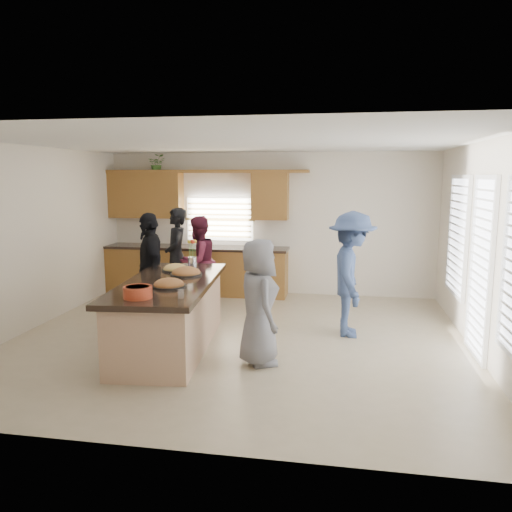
% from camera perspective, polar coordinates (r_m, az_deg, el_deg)
% --- Properties ---
extents(floor, '(6.50, 6.50, 0.00)m').
position_cam_1_polar(floor, '(7.35, -2.08, -9.47)').
color(floor, '#BDAB8C').
rests_on(floor, ground).
extents(room_shell, '(6.52, 6.02, 2.81)m').
position_cam_1_polar(room_shell, '(6.98, -2.17, 5.49)').
color(room_shell, silver).
rests_on(room_shell, ground).
extents(back_cabinetry, '(4.08, 0.66, 2.46)m').
position_cam_1_polar(back_cabinetry, '(10.08, -7.04, 0.92)').
color(back_cabinetry, olive).
rests_on(back_cabinetry, ground).
extents(right_wall_glazing, '(0.06, 4.00, 2.25)m').
position_cam_1_polar(right_wall_glazing, '(6.97, 24.44, 0.05)').
color(right_wall_glazing, white).
rests_on(right_wall_glazing, ground).
extents(island, '(1.39, 2.79, 0.95)m').
position_cam_1_polar(island, '(6.95, -9.82, -6.81)').
color(island, tan).
rests_on(island, ground).
extents(platter_front, '(0.43, 0.43, 0.17)m').
position_cam_1_polar(platter_front, '(6.43, -9.92, -3.28)').
color(platter_front, black).
rests_on(platter_front, island).
extents(platter_mid, '(0.45, 0.45, 0.18)m').
position_cam_1_polar(platter_mid, '(7.16, -7.98, -1.96)').
color(platter_mid, black).
rests_on(platter_mid, island).
extents(platter_back, '(0.39, 0.39, 0.16)m').
position_cam_1_polar(platter_back, '(7.50, -9.21, -1.48)').
color(platter_back, black).
rests_on(platter_back, island).
extents(salad_bowl, '(0.33, 0.33, 0.14)m').
position_cam_1_polar(salad_bowl, '(5.93, -13.36, -3.97)').
color(salad_bowl, '#CB4425').
rests_on(salad_bowl, island).
extents(clear_cup, '(0.07, 0.07, 0.10)m').
position_cam_1_polar(clear_cup, '(5.82, -8.59, -4.32)').
color(clear_cup, white).
rests_on(clear_cup, island).
extents(plate_stack, '(0.24, 0.24, 0.04)m').
position_cam_1_polar(plate_stack, '(7.72, -9.27, -1.22)').
color(plate_stack, '#CA96DB').
rests_on(plate_stack, island).
extents(flower_vase, '(0.14, 0.14, 0.42)m').
position_cam_1_polar(flower_vase, '(7.78, -7.30, 0.33)').
color(flower_vase, silver).
rests_on(flower_vase, island).
extents(potted_plant, '(0.40, 0.37, 0.36)m').
position_cam_1_polar(potted_plant, '(10.32, -11.26, 10.30)').
color(potted_plant, '#488033').
rests_on(potted_plant, back_cabinetry).
extents(woman_left_back, '(0.62, 0.75, 1.77)m').
position_cam_1_polar(woman_left_back, '(9.25, -9.06, -0.03)').
color(woman_left_back, black).
rests_on(woman_left_back, ground).
extents(woman_left_mid, '(0.92, 0.99, 1.64)m').
position_cam_1_polar(woman_left_mid, '(9.02, -6.62, -0.63)').
color(woman_left_mid, '#5B1B2F').
rests_on(woman_left_mid, ground).
extents(woman_left_front, '(0.89, 1.12, 1.78)m').
position_cam_1_polar(woman_left_front, '(8.16, -11.98, -1.34)').
color(woman_left_front, black).
rests_on(woman_left_front, ground).
extents(woman_right_back, '(0.71, 1.21, 1.84)m').
position_cam_1_polar(woman_right_back, '(7.44, 10.87, -2.05)').
color(woman_right_back, '#384C7A').
rests_on(woman_right_back, ground).
extents(woman_right_front, '(0.79, 0.92, 1.59)m').
position_cam_1_polar(woman_right_front, '(6.23, 0.30, -5.29)').
color(woman_right_front, slate).
rests_on(woman_right_front, ground).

